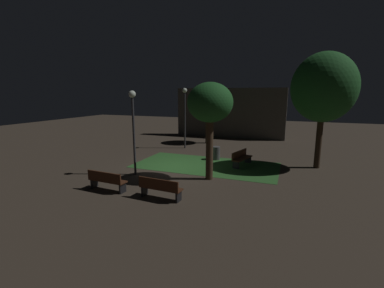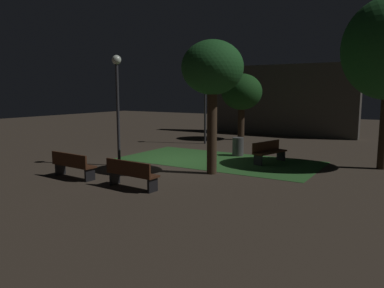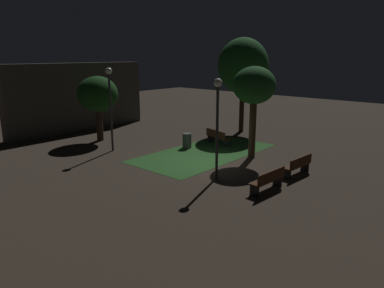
{
  "view_description": "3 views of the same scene",
  "coord_description": "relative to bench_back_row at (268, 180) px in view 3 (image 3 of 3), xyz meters",
  "views": [
    {
      "loc": [
        6.06,
        -13.37,
        4.17
      ],
      "look_at": [
        0.61,
        0.9,
        1.24
      ],
      "focal_mm": 24.53,
      "sensor_mm": 36.0,
      "label": 1
    },
    {
      "loc": [
        8.65,
        -12.93,
        2.95
      ],
      "look_at": [
        1.0,
        -0.48,
        0.86
      ],
      "focal_mm": 34.63,
      "sensor_mm": 36.0,
      "label": 2
    },
    {
      "loc": [
        -13.39,
        -11.19,
        5.29
      ],
      "look_at": [
        -0.13,
        0.55,
        0.88
      ],
      "focal_mm": 33.8,
      "sensor_mm": 36.0,
      "label": 3
    }
  ],
  "objects": [
    {
      "name": "bench_front_right",
      "position": [
        4.73,
        6.18,
        0.0
      ],
      "size": [
        0.95,
        1.86,
        0.88
      ],
      "color": "brown",
      "rests_on": "ground"
    },
    {
      "name": "tree_right_canopy",
      "position": [
        8.86,
        7.25,
        4.01
      ],
      "size": [
        3.41,
        3.41,
        6.39
      ],
      "color": "#38281C",
      "rests_on": "ground"
    },
    {
      "name": "tree_left_canopy",
      "position": [
        0.71,
        12.37,
        2.39
      ],
      "size": [
        2.46,
        2.46,
        4.01
      ],
      "color": "#38281C",
      "rests_on": "ground"
    },
    {
      "name": "bench_front_left",
      "position": [
        2.61,
        -0.0,
        0.0
      ],
      "size": [
        1.83,
        0.6,
        0.88
      ],
      "color": "#422314",
      "rests_on": "ground"
    },
    {
      "name": "trash_bin",
      "position": [
        2.96,
        7.03,
        -0.06
      ],
      "size": [
        0.51,
        0.51,
        0.85
      ],
      "primitive_type": "cylinder",
      "color": "#4C4C4C",
      "rests_on": "ground"
    },
    {
      "name": "ground_plane",
      "position": [
        1.31,
        4.52,
        -0.48
      ],
      "size": [
        60.0,
        60.0,
        0.0
      ],
      "primitive_type": "plane",
      "color": "#3D3328"
    },
    {
      "name": "tree_tall_center",
      "position": [
        3.71,
        3.12,
        3.2
      ],
      "size": [
        2.17,
        2.17,
        4.72
      ],
      "color": "#423021",
      "rests_on": "ground"
    },
    {
      "name": "bench_back_row",
      "position": [
        0.0,
        0.0,
        0.0
      ],
      "size": [
        1.83,
        0.6,
        0.88
      ],
      "color": "#422314",
      "rests_on": "ground"
    },
    {
      "name": "lamp_post_path_center",
      "position": [
        -0.14,
        2.47,
        2.48
      ],
      "size": [
        0.36,
        0.36,
        4.33
      ],
      "color": "#333338",
      "rests_on": "ground"
    },
    {
      "name": "grass_lawn",
      "position": [
        2.76,
        5.51,
        -0.48
      ],
      "size": [
        8.34,
        4.17,
        0.01
      ],
      "primitive_type": "cube",
      "color": "#2D6028",
      "rests_on": "ground"
    },
    {
      "name": "building_wall_backdrop",
      "position": [
        1.66,
        16.15,
        1.87
      ],
      "size": [
        10.44,
        0.8,
        4.71
      ],
      "primitive_type": "cube",
      "color": "#4C4742",
      "rests_on": "ground"
    },
    {
      "name": "lamp_post_near_wall",
      "position": [
        -0.31,
        9.71,
        2.64
      ],
      "size": [
        0.36,
        0.36,
        4.6
      ],
      "color": "#333338",
      "rests_on": "ground"
    }
  ]
}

